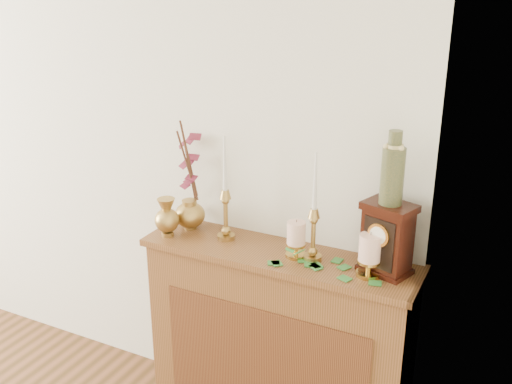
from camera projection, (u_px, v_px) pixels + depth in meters
The scene contains 10 objects.
console_shelf at pixel (277, 348), 2.77m from camera, with size 1.24×0.34×0.93m.
candlestick_left at pixel (226, 206), 2.68m from camera, with size 0.08×0.08×0.48m.
candlestick_center at pixel (314, 226), 2.48m from camera, with size 0.08×0.08×0.47m.
bud_vase at pixel (167, 218), 2.73m from camera, with size 0.11×0.11×0.18m.
ginger_jar at pixel (190, 178), 2.80m from camera, with size 0.22×0.23×0.53m.
pillar_candle_left at pixel (296, 238), 2.53m from camera, with size 0.09×0.09×0.17m.
pillar_candle_right at pixel (370, 253), 2.37m from camera, with size 0.10×0.10×0.19m.
ivy_garland at pixel (341, 268), 2.43m from camera, with size 0.42×0.19×0.08m.
mantel_clock at pixel (387, 239), 2.38m from camera, with size 0.23×0.19×0.30m.
ceramic_vase at pixel (393, 172), 2.29m from camera, with size 0.09×0.09×0.29m.
Camera 1 is at (2.37, -0.05, 2.08)m, focal length 42.00 mm.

